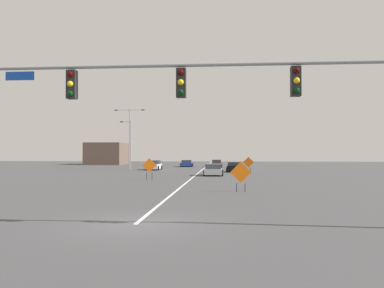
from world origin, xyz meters
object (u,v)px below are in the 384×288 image
(traffic_signal_assembly, at_px, (235,90))
(car_silver_passing, at_px, (213,170))
(car_white_distant, at_px, (154,165))
(car_blue_approaching, at_px, (187,163))
(street_lamp_mid_right, at_px, (129,133))
(construction_sign_right_lane, at_px, (241,173))
(construction_sign_right_shoulder, at_px, (248,163))
(street_lamp_far_left, at_px, (130,143))
(car_red_near, at_px, (217,164))
(construction_sign_median_far, at_px, (149,166))
(car_black_mid, at_px, (234,167))

(traffic_signal_assembly, xyz_separation_m, car_silver_passing, (-1.51, 29.91, -4.18))
(car_white_distant, relative_size, car_blue_approaching, 1.01)
(street_lamp_mid_right, distance_m, car_blue_approaching, 14.51)
(construction_sign_right_lane, xyz_separation_m, construction_sign_right_shoulder, (1.90, 21.63, 0.10))
(street_lamp_far_left, distance_m, car_red_near, 17.14)
(construction_sign_median_far, bearing_deg, car_silver_passing, 48.95)
(construction_sign_right_lane, distance_m, car_blue_approaching, 45.78)
(construction_sign_median_far, height_order, car_blue_approaching, construction_sign_median_far)
(car_red_near, distance_m, car_white_distant, 14.41)
(car_white_distant, bearing_deg, construction_sign_median_far, -80.95)
(construction_sign_right_lane, height_order, car_white_distant, construction_sign_right_lane)
(car_blue_approaching, bearing_deg, car_white_distant, -105.46)
(traffic_signal_assembly, height_order, car_silver_passing, traffic_signal_assembly)
(construction_sign_right_lane, bearing_deg, car_red_near, 93.13)
(street_lamp_far_left, bearing_deg, construction_sign_right_lane, -64.51)
(car_black_mid, bearing_deg, street_lamp_far_left, 159.23)
(car_silver_passing, bearing_deg, car_black_mid, 72.64)
(construction_sign_right_shoulder, bearing_deg, construction_sign_right_lane, -95.02)
(construction_sign_median_far, distance_m, car_black_mid, 17.45)
(car_black_mid, bearing_deg, street_lamp_mid_right, 154.10)
(car_black_mid, distance_m, car_white_distant, 13.06)
(construction_sign_median_far, relative_size, car_red_near, 0.51)
(street_lamp_mid_right, bearing_deg, traffic_signal_assembly, -71.80)
(construction_sign_right_shoulder, bearing_deg, car_black_mid, 108.73)
(construction_sign_median_far, bearing_deg, car_blue_approaching, 89.29)
(construction_sign_right_lane, height_order, construction_sign_right_shoulder, construction_sign_right_shoulder)
(street_lamp_mid_right, bearing_deg, car_white_distant, -29.18)
(car_blue_approaching, height_order, car_silver_passing, car_silver_passing)
(car_blue_approaching, bearing_deg, street_lamp_far_left, -120.27)
(traffic_signal_assembly, distance_m, construction_sign_right_shoulder, 33.86)
(construction_sign_right_lane, relative_size, car_white_distant, 0.45)
(traffic_signal_assembly, relative_size, car_red_near, 4.05)
(car_black_mid, bearing_deg, car_silver_passing, -107.36)
(street_lamp_far_left, height_order, construction_sign_median_far, street_lamp_far_left)
(street_lamp_mid_right, bearing_deg, car_silver_passing, -49.86)
(street_lamp_far_left, relative_size, street_lamp_mid_right, 0.79)
(traffic_signal_assembly, height_order, construction_sign_right_shoulder, traffic_signal_assembly)
(traffic_signal_assembly, relative_size, street_lamp_far_left, 2.19)
(street_lamp_mid_right, relative_size, car_white_distant, 2.13)
(street_lamp_far_left, relative_size, car_silver_passing, 1.88)
(traffic_signal_assembly, xyz_separation_m, construction_sign_right_lane, (0.74, 11.94, -3.59))
(car_blue_approaching, bearing_deg, car_red_near, -22.87)
(traffic_signal_assembly, xyz_separation_m, street_lamp_far_left, (-14.61, 44.14, -0.69))
(car_black_mid, distance_m, car_silver_passing, 8.68)
(construction_sign_right_lane, xyz_separation_m, car_blue_approaching, (-7.83, 45.10, -0.62))
(traffic_signal_assembly, xyz_separation_m, car_blue_approaching, (-7.09, 57.04, -4.21))
(construction_sign_median_far, xyz_separation_m, construction_sign_right_shoulder, (10.15, 10.56, 0.04))
(construction_sign_right_shoulder, distance_m, car_silver_passing, 5.59)
(car_white_distant, distance_m, car_silver_passing, 16.57)
(construction_sign_right_lane, xyz_separation_m, car_white_distant, (-11.53, 31.70, -0.55))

